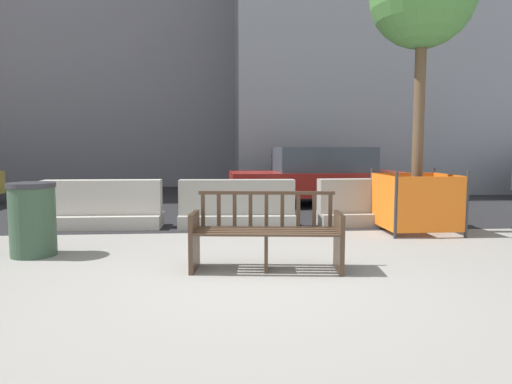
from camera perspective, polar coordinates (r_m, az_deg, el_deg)
The scene contains 9 objects.
ground_plane at distance 4.92m, azimuth -0.54°, elevation -10.80°, with size 200.00×200.00×0.00m, color gray.
street_asphalt at distance 13.49m, azimuth -3.06°, elevation -0.40°, with size 120.00×12.00×0.01m, color black.
street_bench at distance 5.20m, azimuth 1.29°, elevation -5.42°, with size 1.73×0.69×0.88m.
jersey_barrier_centre at distance 7.96m, azimuth -2.38°, elevation -2.04°, with size 2.03×0.76×0.84m.
jersey_barrier_left at distance 8.33m, azimuth -18.57°, elevation -1.99°, with size 2.01×0.70×0.84m.
jersey_barrier_right at distance 8.47m, azimuth 14.41°, elevation -1.75°, with size 2.02×0.75×0.84m.
construction_fence at distance 8.01m, azimuth 19.36°, elevation -1.02°, with size 1.18×1.18×1.03m.
car_sedan_mid at distance 11.24m, azimuth 7.71°, elevation 2.01°, with size 4.22×2.07×1.41m.
trash_bin at distance 6.52m, azimuth -26.14°, elevation -3.06°, with size 0.59×0.59×0.94m.
Camera 1 is at (-0.32, -4.72, 1.38)m, focal length 32.00 mm.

